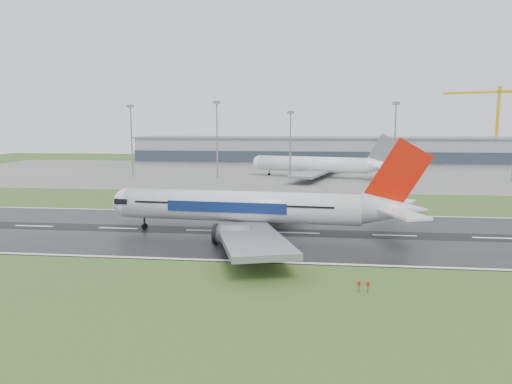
# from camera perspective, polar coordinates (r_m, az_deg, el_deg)

# --- Properties ---
(ground) EXTENTS (520.00, 520.00, 0.00)m
(ground) POSITION_cam_1_polar(r_m,az_deg,el_deg) (101.29, 16.63, -5.18)
(ground) COLOR #34541F
(ground) RESTS_ON ground
(runway) EXTENTS (400.00, 45.00, 0.10)m
(runway) POSITION_cam_1_polar(r_m,az_deg,el_deg) (101.27, 16.63, -5.15)
(runway) COLOR black
(runway) RESTS_ON ground
(apron) EXTENTS (400.00, 130.00, 0.08)m
(apron) POSITION_cam_1_polar(r_m,az_deg,el_deg) (223.91, 11.11, 2.23)
(apron) COLOR slate
(apron) RESTS_ON ground
(terminal) EXTENTS (240.00, 36.00, 15.00)m
(terminal) POSITION_cam_1_polar(r_m,az_deg,el_deg) (283.00, 10.20, 5.00)
(terminal) COLOR gray
(terminal) RESTS_ON ground
(main_airliner) EXTENTS (70.21, 67.29, 19.50)m
(main_airliner) POSITION_cam_1_polar(r_m,az_deg,el_deg) (96.59, 0.66, 0.48)
(main_airliner) COLOR silver
(main_airliner) RESTS_ON runway
(parked_airliner) EXTENTS (76.82, 73.75, 18.61)m
(parked_airliner) POSITION_cam_1_polar(r_m,az_deg,el_deg) (203.68, 7.59, 4.37)
(parked_airliner) COLOR white
(parked_airliner) RESTS_ON apron
(tower_crane) EXTENTS (43.65, 19.50, 45.35)m
(tower_crane) POSITION_cam_1_polar(r_m,az_deg,el_deg) (317.53, 27.49, 7.29)
(tower_crane) COLOR gold
(tower_crane) RESTS_ON ground
(floodmast_0) EXTENTS (0.64, 0.64, 30.38)m
(floodmast_0) POSITION_cam_1_polar(r_m,az_deg,el_deg) (211.84, -15.00, 5.88)
(floodmast_0) COLOR gray
(floodmast_0) RESTS_ON ground
(floodmast_1) EXTENTS (0.64, 0.64, 31.77)m
(floodmast_1) POSITION_cam_1_polar(r_m,az_deg,el_deg) (201.03, -4.79, 6.22)
(floodmast_1) COLOR gray
(floodmast_1) RESTS_ON ground
(floodmast_2) EXTENTS (0.64, 0.64, 27.43)m
(floodmast_2) POSITION_cam_1_polar(r_m,az_deg,el_deg) (197.39, 4.23, 5.56)
(floodmast_2) COLOR gray
(floodmast_2) RESTS_ON ground
(floodmast_3) EXTENTS (0.64, 0.64, 31.03)m
(floodmast_3) POSITION_cam_1_polar(r_m,az_deg,el_deg) (200.21, 16.64, 5.79)
(floodmast_3) COLOR gray
(floodmast_3) RESTS_ON ground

